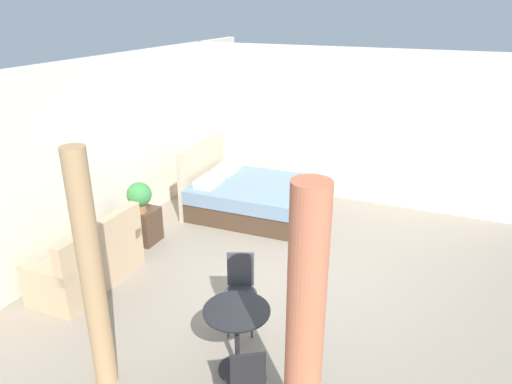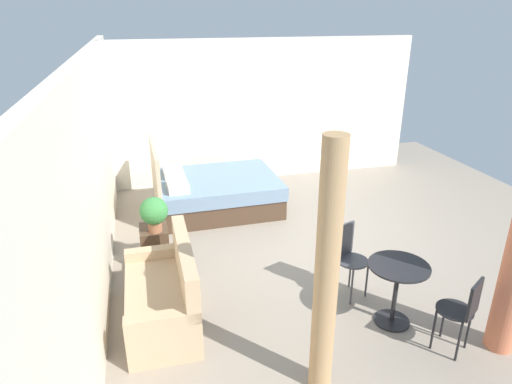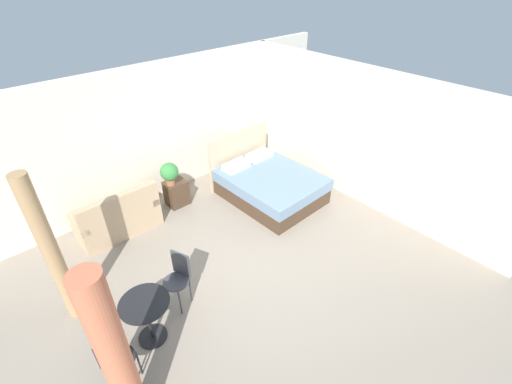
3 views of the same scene
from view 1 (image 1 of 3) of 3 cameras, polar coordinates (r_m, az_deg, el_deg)
name	(u,v)px [view 1 (image 1 of 3)]	position (r m, az deg, el deg)	size (l,w,h in m)	color
ground_plane	(294,271)	(6.61, 4.60, -9.54)	(8.78, 9.05, 0.02)	gray
wall_back	(106,150)	(7.46, -17.68, 4.83)	(8.78, 0.12, 2.74)	silver
wall_right	(348,126)	(8.69, 11.12, 7.80)	(0.12, 6.05, 2.74)	silver
bed	(251,197)	(8.15, -0.59, -0.55)	(1.65, 2.09, 1.21)	#473323
couch	(89,263)	(6.51, -19.53, -8.11)	(1.45, 0.73, 0.93)	tan
nightstand	(145,226)	(7.41, -13.28, -3.99)	(0.42, 0.37, 0.54)	#473323
potted_plant	(139,196)	(7.10, -13.96, -0.42)	(0.36, 0.36, 0.47)	#935B3D
balcony_table	(237,329)	(4.75, -2.33, -16.21)	(0.65, 0.65, 0.72)	black
cafe_chair_near_window	(240,284)	(5.30, -1.90, -11.12)	(0.49, 0.49, 0.90)	#3F3F44
cafe_chair_near_couch	(247,379)	(4.22, -1.12, -21.75)	(0.50, 0.50, 0.86)	black
curtain_left	(305,333)	(3.62, 5.93, -16.58)	(0.28, 0.28, 2.38)	#D1704C
curtain_right	(92,275)	(4.48, -19.29, -9.52)	(0.21, 0.21, 2.38)	tan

